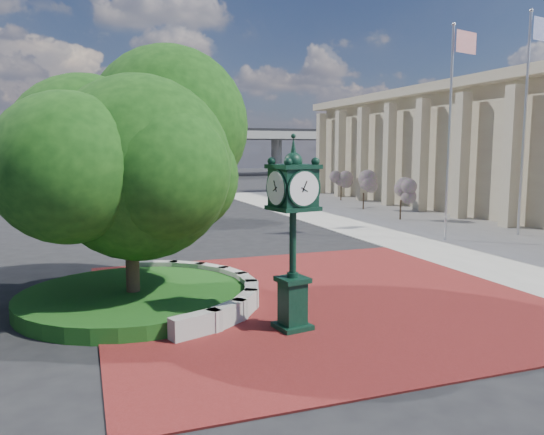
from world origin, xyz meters
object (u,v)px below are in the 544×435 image
at_px(parked_car, 186,186).
at_px(flagpole_a, 449,131).
at_px(flagpole_b, 525,122).
at_px(street_lamp_near, 202,140).
at_px(post_clock, 293,226).
at_px(street_lamp_far, 109,145).

bearing_deg(parked_car, flagpole_a, -96.55).
bearing_deg(parked_car, flagpole_b, -89.02).
distance_m(flagpole_b, street_lamp_near, 23.71).
bearing_deg(parked_car, street_lamp_near, -110.89).
relative_size(flagpole_a, street_lamp_near, 1.16).
relative_size(post_clock, flagpole_b, 0.42).
bearing_deg(flagpole_a, flagpole_b, -0.83).
height_order(post_clock, flagpole_a, flagpole_a).
xyz_separation_m(parked_car, street_lamp_near, (-0.32, -9.05, 4.22)).
bearing_deg(street_lamp_far, street_lamp_near, -67.66).
relative_size(post_clock, street_lamp_near, 0.53).
xyz_separation_m(post_clock, flagpole_b, (15.59, 8.97, 3.04)).
distance_m(flagpole_a, street_lamp_far, 38.23).
distance_m(flagpole_a, flagpole_b, 4.31).
distance_m(flagpole_a, street_lamp_near, 21.96).
height_order(flagpole_a, street_lamp_far, flagpole_a).
xyz_separation_m(parked_car, flagpole_a, (6.53, -29.91, 4.30)).
distance_m(post_clock, flagpole_a, 14.70).
relative_size(post_clock, flagpole_a, 0.46).
bearing_deg(flagpole_a, street_lamp_far, 109.95).
bearing_deg(street_lamp_far, parked_car, -42.75).
bearing_deg(street_lamp_near, street_lamp_far, 112.34).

